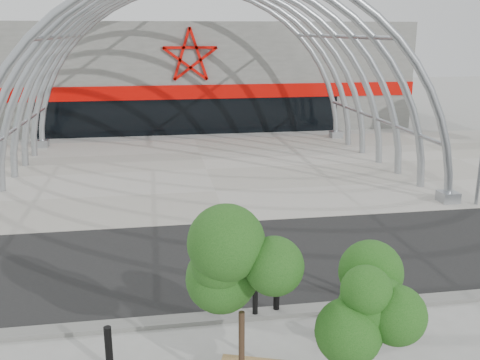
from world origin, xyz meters
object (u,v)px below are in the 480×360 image
street_tree_0 (242,275)px  bench_1 (366,327)px  street_tree_1 (365,305)px  bollard_2 (276,296)px

street_tree_0 → bench_1: bearing=27.6°
street_tree_1 → bench_1: 3.71m
street_tree_0 → street_tree_1: (2.18, -0.91, -0.35)m
street_tree_0 → street_tree_1: street_tree_0 is taller
bollard_2 → street_tree_1: bearing=-80.7°
street_tree_0 → street_tree_1: 2.38m
bench_1 → bollard_2: size_ratio=2.32×
street_tree_1 → bollard_2: bearing=99.3°
street_tree_0 → bench_1: size_ratio=1.63×
street_tree_1 → bollard_2: 4.65m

